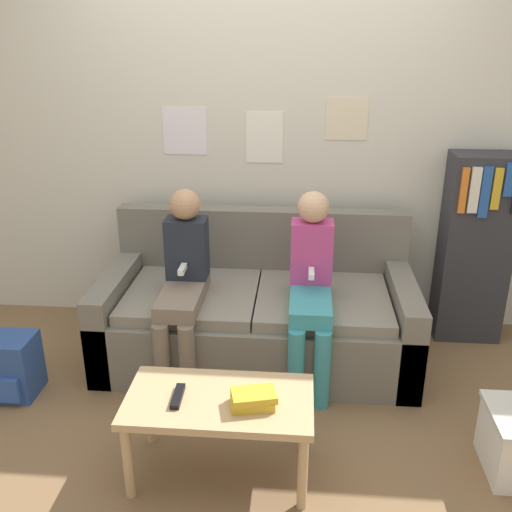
# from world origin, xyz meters

# --- Properties ---
(ground_plane) EXTENTS (10.00, 10.00, 0.00)m
(ground_plane) POSITION_xyz_m (0.00, 0.00, 0.00)
(ground_plane) COLOR brown
(wall_back) EXTENTS (8.00, 0.06, 2.60)m
(wall_back) POSITION_xyz_m (-0.00, 1.13, 1.30)
(wall_back) COLOR beige
(wall_back) RESTS_ON ground_plane
(couch) EXTENTS (1.88, 0.92, 0.85)m
(couch) POSITION_xyz_m (0.00, 0.58, 0.28)
(couch) COLOR #6B665B
(couch) RESTS_ON ground_plane
(coffee_table) EXTENTS (0.84, 0.45, 0.41)m
(coffee_table) POSITION_xyz_m (-0.09, -0.49, 0.36)
(coffee_table) COLOR tan
(coffee_table) RESTS_ON ground_plane
(person_left) EXTENTS (0.24, 0.61, 1.09)m
(person_left) POSITION_xyz_m (-0.41, 0.37, 0.61)
(person_left) COLOR #756656
(person_left) RESTS_ON ground_plane
(person_right) EXTENTS (0.24, 0.61, 1.09)m
(person_right) POSITION_xyz_m (0.32, 0.37, 0.61)
(person_right) COLOR teal
(person_right) RESTS_ON ground_plane
(tv_remote) EXTENTS (0.04, 0.17, 0.02)m
(tv_remote) POSITION_xyz_m (-0.27, -0.51, 0.42)
(tv_remote) COLOR black
(tv_remote) RESTS_ON coffee_table
(book_stack) EXTENTS (0.22, 0.17, 0.07)m
(book_stack) POSITION_xyz_m (0.07, -0.54, 0.45)
(book_stack) COLOR gold
(book_stack) RESTS_ON coffee_table
(bookshelf) EXTENTS (0.42, 0.29, 1.23)m
(bookshelf) POSITION_xyz_m (1.37, 0.94, 0.62)
(bookshelf) COLOR #2D2D33
(bookshelf) RESTS_ON ground_plane
(backpack) EXTENTS (0.27, 0.27, 0.35)m
(backpack) POSITION_xyz_m (-1.34, 0.03, 0.17)
(backpack) COLOR #284789
(backpack) RESTS_ON ground_plane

